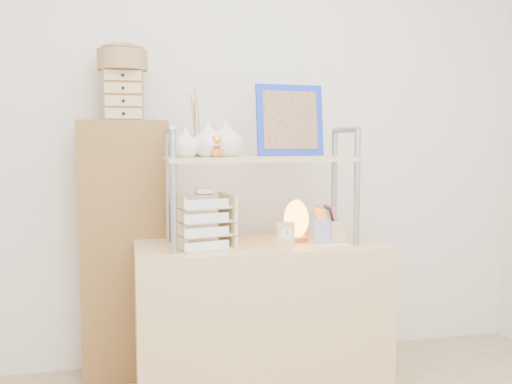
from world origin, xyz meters
TOP-DOWN VIEW (x-y plane):
  - room_shell at (0.00, 0.39)m, footprint 3.42×3.41m
  - desk at (0.00, 1.20)m, footprint 1.20×0.50m
  - cabinet at (-0.64, 1.57)m, footprint 0.46×0.27m
  - hutch at (-0.09, 1.21)m, footprint 0.90×0.34m
  - letter_tray at (-0.28, 1.15)m, footprint 0.27×0.26m
  - salt_lamp at (0.19, 1.23)m, footprint 0.14×0.13m
  - desk_clock at (0.10, 1.10)m, footprint 0.09×0.06m
  - postcard_stand at (0.32, 1.10)m, footprint 0.17×0.06m
  - drawer_chest at (-0.64, 1.55)m, footprint 0.20×0.16m
  - woven_basket at (-0.64, 1.55)m, footprint 0.25×0.25m

SIDE VIEW (x-z plane):
  - desk at x=0.00m, z-range 0.00..0.75m
  - cabinet at x=-0.64m, z-range 0.00..1.35m
  - postcard_stand at x=0.32m, z-range 0.72..0.84m
  - desk_clock at x=0.10m, z-range 0.75..0.87m
  - salt_lamp at x=0.19m, z-range 0.75..0.96m
  - letter_tray at x=-0.28m, z-range 0.72..1.00m
  - hutch at x=-0.09m, z-range 0.82..1.59m
  - drawer_chest at x=-0.64m, z-range 1.35..1.60m
  - woven_basket at x=-0.64m, z-range 1.60..1.70m
  - room_shell at x=0.00m, z-range 0.39..3.00m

